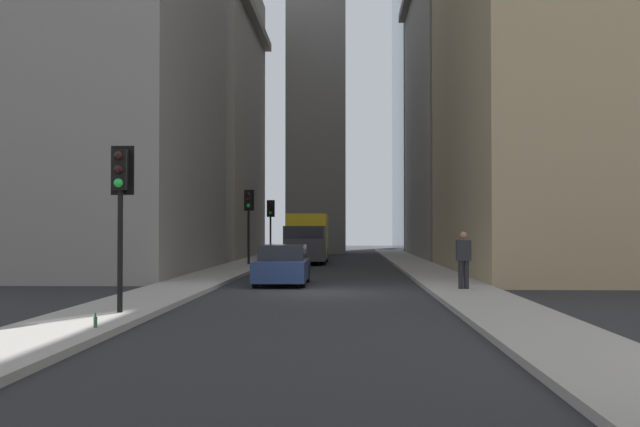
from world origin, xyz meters
The scene contains 14 objects.
ground_plane centered at (0.00, 0.00, 0.00)m, with size 135.00×135.00×0.00m, color #262628.
sidewalk_right centered at (0.00, 4.50, 0.07)m, with size 90.00×2.20×0.14m, color gray.
sidewalk_left centered at (0.00, -4.50, 0.07)m, with size 90.00×2.20×0.14m, color gray.
building_left_far centered at (29.13, -10.59, 11.10)m, with size 18.87×10.50×22.18m.
building_left_midfar centered at (9.81, -10.60, 10.59)m, with size 17.40×10.00×21.17m.
building_right_far centered at (28.43, 10.59, 9.80)m, with size 16.55×10.50×19.58m.
church_spire centered at (38.55, 1.59, 20.72)m, with size 5.20×5.20×39.66m.
delivery_truck centered at (20.09, 1.40, 1.46)m, with size 6.46×2.25×2.84m.
sedan_navy centered at (3.23, 1.40, 0.66)m, with size 4.30×1.78×1.42m.
traffic_light_foreground centered at (-7.25, 4.12, 2.85)m, with size 0.43×0.52×3.70m.
traffic_light_midblock centered at (25.87, 4.08, 2.87)m, with size 0.43×0.52×3.72m.
traffic_light_far_junction centered at (16.08, 4.26, 3.01)m, with size 0.43×0.52×3.90m.
pedestrian centered at (-0.26, -4.48, 1.10)m, with size 0.26×0.44×1.76m.
discarded_bottle centered at (-9.87, 3.80, 0.25)m, with size 0.07×0.07×0.27m.
Camera 1 is at (-24.12, -0.90, 1.98)m, focal length 43.34 mm.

